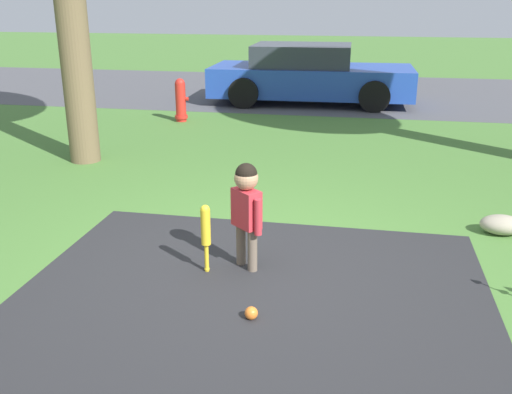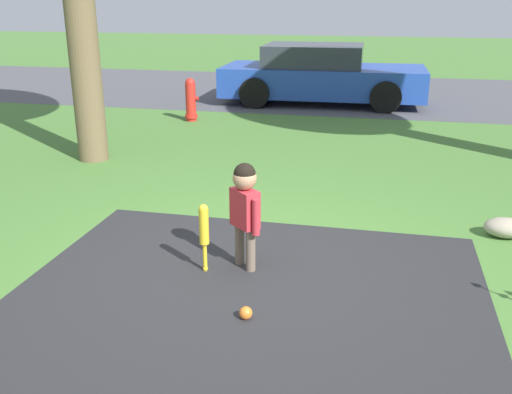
{
  "view_description": "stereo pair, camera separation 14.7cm",
  "coord_description": "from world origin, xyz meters",
  "px_view_note": "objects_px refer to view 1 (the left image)",
  "views": [
    {
      "loc": [
        0.84,
        -4.14,
        2.09
      ],
      "look_at": [
        -0.04,
        0.39,
        0.47
      ],
      "focal_mm": 40.0,
      "sensor_mm": 36.0,
      "label": 1
    },
    {
      "loc": [
        0.98,
        -4.11,
        2.09
      ],
      "look_at": [
        -0.04,
        0.39,
        0.47
      ],
      "focal_mm": 40.0,
      "sensor_mm": 36.0,
      "label": 2
    }
  ],
  "objects_px": {
    "child": "(246,201)",
    "baseball_bat": "(206,229)",
    "sports_ball": "(251,313)",
    "parked_car": "(309,75)",
    "fire_hydrant": "(181,100)"
  },
  "relations": [
    {
      "from": "child",
      "to": "sports_ball",
      "type": "xyz_separation_m",
      "value": [
        0.19,
        -0.77,
        -0.53
      ]
    },
    {
      "from": "baseball_bat",
      "to": "sports_ball",
      "type": "relative_size",
      "value": 6.21
    },
    {
      "from": "child",
      "to": "sports_ball",
      "type": "height_order",
      "value": "child"
    },
    {
      "from": "parked_car",
      "to": "baseball_bat",
      "type": "bearing_deg",
      "value": -91.35
    },
    {
      "from": "sports_ball",
      "to": "child",
      "type": "bearing_deg",
      "value": 104.05
    },
    {
      "from": "child",
      "to": "baseball_bat",
      "type": "bearing_deg",
      "value": -114.21
    },
    {
      "from": "sports_ball",
      "to": "parked_car",
      "type": "height_order",
      "value": "parked_car"
    },
    {
      "from": "baseball_bat",
      "to": "sports_ball",
      "type": "height_order",
      "value": "baseball_bat"
    },
    {
      "from": "child",
      "to": "parked_car",
      "type": "height_order",
      "value": "parked_car"
    },
    {
      "from": "child",
      "to": "baseball_bat",
      "type": "relative_size",
      "value": 1.55
    },
    {
      "from": "baseball_bat",
      "to": "parked_car",
      "type": "distance_m",
      "value": 8.0
    },
    {
      "from": "child",
      "to": "sports_ball",
      "type": "distance_m",
      "value": 0.96
    },
    {
      "from": "child",
      "to": "parked_car",
      "type": "xyz_separation_m",
      "value": [
        -0.31,
        7.86,
        -0.01
      ]
    },
    {
      "from": "baseball_bat",
      "to": "sports_ball",
      "type": "xyz_separation_m",
      "value": [
        0.49,
        -0.64,
        -0.32
      ]
    },
    {
      "from": "baseball_bat",
      "to": "fire_hydrant",
      "type": "relative_size",
      "value": 0.76
    }
  ]
}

